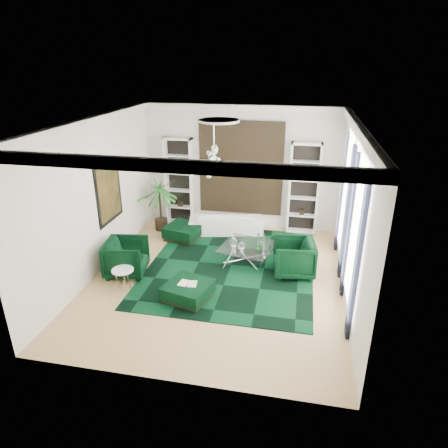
% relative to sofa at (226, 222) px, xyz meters
% --- Properties ---
extents(floor, '(6.00, 7.00, 0.02)m').
position_rel_sofa_xyz_m(floor, '(0.34, -2.83, -0.34)').
color(floor, tan).
rests_on(floor, ground).
extents(ceiling, '(6.00, 7.00, 0.02)m').
position_rel_sofa_xyz_m(ceiling, '(0.34, -2.83, 3.48)').
color(ceiling, white).
rests_on(ceiling, ground).
extents(wall_back, '(6.00, 0.02, 3.80)m').
position_rel_sofa_xyz_m(wall_back, '(0.34, 0.68, 1.57)').
color(wall_back, silver).
rests_on(wall_back, ground).
extents(wall_front, '(6.00, 0.02, 3.80)m').
position_rel_sofa_xyz_m(wall_front, '(0.34, -6.34, 1.57)').
color(wall_front, silver).
rests_on(wall_front, ground).
extents(wall_left, '(0.02, 7.00, 3.80)m').
position_rel_sofa_xyz_m(wall_left, '(-2.67, -2.83, 1.57)').
color(wall_left, silver).
rests_on(wall_left, ground).
extents(wall_right, '(0.02, 7.00, 3.80)m').
position_rel_sofa_xyz_m(wall_right, '(3.35, -2.83, 1.57)').
color(wall_right, silver).
rests_on(wall_right, ground).
extents(crown_molding, '(6.00, 7.00, 0.18)m').
position_rel_sofa_xyz_m(crown_molding, '(0.34, -2.83, 3.37)').
color(crown_molding, white).
rests_on(crown_molding, ceiling).
extents(ceiling_medallion, '(0.90, 0.90, 0.05)m').
position_rel_sofa_xyz_m(ceiling_medallion, '(0.34, -2.53, 3.44)').
color(ceiling_medallion, white).
rests_on(ceiling_medallion, ceiling).
extents(tapestry, '(2.50, 0.06, 2.80)m').
position_rel_sofa_xyz_m(tapestry, '(0.34, 0.63, 1.57)').
color(tapestry, black).
rests_on(tapestry, wall_back).
extents(shelving_left, '(0.90, 0.38, 2.80)m').
position_rel_sofa_xyz_m(shelving_left, '(-1.61, 0.48, 1.07)').
color(shelving_left, white).
rests_on(shelving_left, floor).
extents(shelving_right, '(0.90, 0.38, 2.80)m').
position_rel_sofa_xyz_m(shelving_right, '(2.29, 0.48, 1.07)').
color(shelving_right, white).
rests_on(shelving_right, floor).
extents(painting, '(0.04, 1.30, 1.60)m').
position_rel_sofa_xyz_m(painting, '(-2.63, -2.23, 1.52)').
color(painting, black).
rests_on(painting, wall_left).
extents(window_near, '(0.03, 1.10, 2.90)m').
position_rel_sofa_xyz_m(window_near, '(3.33, -3.73, 1.57)').
color(window_near, white).
rests_on(window_near, wall_right).
extents(curtain_near_a, '(0.07, 0.30, 3.25)m').
position_rel_sofa_xyz_m(curtain_near_a, '(3.29, -4.51, 1.32)').
color(curtain_near_a, black).
rests_on(curtain_near_a, floor).
extents(curtain_near_b, '(0.07, 0.30, 3.25)m').
position_rel_sofa_xyz_m(curtain_near_b, '(3.29, -2.95, 1.32)').
color(curtain_near_b, black).
rests_on(curtain_near_b, floor).
extents(window_far, '(0.03, 1.10, 2.90)m').
position_rel_sofa_xyz_m(window_far, '(3.33, -1.33, 1.57)').
color(window_far, white).
rests_on(window_far, wall_right).
extents(curtain_far_a, '(0.07, 0.30, 3.25)m').
position_rel_sofa_xyz_m(curtain_far_a, '(3.29, -2.11, 1.32)').
color(curtain_far_a, black).
rests_on(curtain_far_a, floor).
extents(curtain_far_b, '(0.07, 0.30, 3.25)m').
position_rel_sofa_xyz_m(curtain_far_b, '(3.29, -0.55, 1.32)').
color(curtain_far_b, black).
rests_on(curtain_far_b, floor).
extents(rug, '(4.20, 5.00, 0.02)m').
position_rel_sofa_xyz_m(rug, '(0.56, -2.13, -0.32)').
color(rug, black).
rests_on(rug, floor).
extents(sofa, '(2.39, 1.31, 0.66)m').
position_rel_sofa_xyz_m(sofa, '(0.00, 0.00, 0.00)').
color(sofa, white).
rests_on(sofa, floor).
extents(armchair_left, '(1.13, 1.11, 0.91)m').
position_rel_sofa_xyz_m(armchair_left, '(-1.94, -3.04, 0.12)').
color(armchair_left, black).
rests_on(armchair_left, floor).
extents(armchair_right, '(1.12, 1.10, 0.91)m').
position_rel_sofa_xyz_m(armchair_right, '(2.15, -2.24, 0.13)').
color(armchair_right, black).
rests_on(armchair_right, floor).
extents(coffee_table, '(1.57, 1.57, 0.45)m').
position_rel_sofa_xyz_m(coffee_table, '(0.93, -1.83, -0.10)').
color(coffee_table, white).
rests_on(coffee_table, floor).
extents(ottoman_side, '(1.15, 1.15, 0.42)m').
position_rel_sofa_xyz_m(ottoman_side, '(-1.16, -0.73, -0.12)').
color(ottoman_side, black).
rests_on(ottoman_side, floor).
extents(ottoman_front, '(1.15, 1.15, 0.38)m').
position_rel_sofa_xyz_m(ottoman_front, '(-0.12, -3.85, -0.14)').
color(ottoman_front, black).
rests_on(ottoman_front, floor).
extents(book, '(0.41, 0.27, 0.03)m').
position_rel_sofa_xyz_m(book, '(-0.12, -3.85, 0.06)').
color(book, white).
rests_on(book, ottoman_front).
extents(side_table, '(0.61, 0.61, 0.49)m').
position_rel_sofa_xyz_m(side_table, '(-1.72, -3.74, -0.09)').
color(side_table, white).
rests_on(side_table, floor).
extents(palm, '(1.57, 1.57, 2.18)m').
position_rel_sofa_xyz_m(palm, '(-2.05, -0.20, 0.76)').
color(palm, '#226921').
rests_on(palm, floor).
extents(chandelier, '(1.02, 1.02, 0.78)m').
position_rel_sofa_xyz_m(chandelier, '(0.20, -2.49, 2.52)').
color(chandelier, white).
rests_on(chandelier, ceiling).
extents(table_plant, '(0.13, 0.11, 0.23)m').
position_rel_sofa_xyz_m(table_plant, '(1.26, -2.11, 0.24)').
color(table_plant, '#226921').
rests_on(table_plant, coffee_table).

